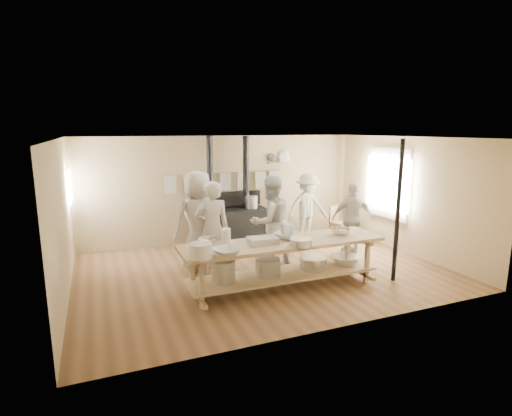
# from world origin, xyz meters

# --- Properties ---
(ground) EXTENTS (7.00, 7.00, 0.00)m
(ground) POSITION_xyz_m (0.00, 0.00, 0.00)
(ground) COLOR brown
(ground) RESTS_ON ground
(room_shell) EXTENTS (7.00, 7.00, 7.00)m
(room_shell) POSITION_xyz_m (0.00, 0.00, 1.62)
(room_shell) COLOR tan
(room_shell) RESTS_ON ground
(window_right) EXTENTS (0.09, 1.50, 1.65)m
(window_right) POSITION_xyz_m (3.47, 0.60, 1.50)
(window_right) COLOR beige
(window_right) RESTS_ON ground
(left_opening) EXTENTS (0.00, 0.90, 0.90)m
(left_opening) POSITION_xyz_m (-3.45, 2.00, 1.60)
(left_opening) COLOR white
(left_opening) RESTS_ON ground
(stove) EXTENTS (1.90, 0.75, 2.60)m
(stove) POSITION_xyz_m (-0.01, 2.12, 0.52)
(stove) COLOR black
(stove) RESTS_ON ground
(towel_rail) EXTENTS (3.00, 0.04, 0.47)m
(towel_rail) POSITION_xyz_m (0.00, 2.40, 1.56)
(towel_rail) COLOR tan
(towel_rail) RESTS_ON ground
(back_wall_shelf) EXTENTS (0.63, 0.14, 0.32)m
(back_wall_shelf) POSITION_xyz_m (1.46, 2.43, 2.00)
(back_wall_shelf) COLOR tan
(back_wall_shelf) RESTS_ON ground
(prep_table) EXTENTS (3.60, 0.90, 0.85)m
(prep_table) POSITION_xyz_m (-0.01, -0.90, 0.52)
(prep_table) COLOR tan
(prep_table) RESTS_ON ground
(support_post) EXTENTS (0.08, 0.08, 2.60)m
(support_post) POSITION_xyz_m (2.05, -1.35, 1.30)
(support_post) COLOR black
(support_post) RESTS_ON ground
(cook_far_left) EXTENTS (0.67, 0.45, 1.81)m
(cook_far_left) POSITION_xyz_m (-0.96, 0.23, 0.91)
(cook_far_left) COLOR beige
(cook_far_left) RESTS_ON ground
(cook_left) EXTENTS (1.02, 0.86, 1.86)m
(cook_left) POSITION_xyz_m (0.24, 0.20, 0.93)
(cook_left) COLOR beige
(cook_left) RESTS_ON ground
(cook_center) EXTENTS (1.05, 0.76, 1.98)m
(cook_center) POSITION_xyz_m (-1.14, 0.59, 0.99)
(cook_center) COLOR beige
(cook_center) RESTS_ON ground
(cook_right) EXTENTS (1.00, 0.67, 1.58)m
(cook_right) POSITION_xyz_m (2.34, 0.39, 0.79)
(cook_right) COLOR beige
(cook_right) RESTS_ON ground
(cook_by_window) EXTENTS (1.10, 0.64, 1.68)m
(cook_by_window) POSITION_xyz_m (1.91, 1.69, 0.84)
(cook_by_window) COLOR beige
(cook_by_window) RESTS_ON ground
(chair) EXTENTS (0.50, 0.50, 0.82)m
(chair) POSITION_xyz_m (2.78, 1.57, 0.24)
(chair) COLOR brown
(chair) RESTS_ON ground
(bowl_white_a) EXTENTS (0.55, 0.55, 0.10)m
(bowl_white_a) POSITION_xyz_m (-1.14, -1.23, 0.90)
(bowl_white_a) COLOR white
(bowl_white_a) RESTS_ON prep_table
(bowl_steel_a) EXTENTS (0.47, 0.47, 0.10)m
(bowl_steel_a) POSITION_xyz_m (-1.27, -0.57, 0.90)
(bowl_steel_a) COLOR silver
(bowl_steel_a) RESTS_ON prep_table
(bowl_white_b) EXTENTS (0.60, 0.60, 0.11)m
(bowl_white_b) POSITION_xyz_m (0.14, -0.75, 0.90)
(bowl_white_b) COLOR white
(bowl_white_b) RESTS_ON prep_table
(bowl_steel_b) EXTENTS (0.44, 0.44, 0.11)m
(bowl_steel_b) POSITION_xyz_m (1.19, -0.87, 0.91)
(bowl_steel_b) COLOR silver
(bowl_steel_b) RESTS_ON prep_table
(roasting_pan) EXTENTS (0.52, 0.37, 0.11)m
(roasting_pan) POSITION_xyz_m (-0.39, -0.89, 0.90)
(roasting_pan) COLOR #B2B2B7
(roasting_pan) RESTS_ON prep_table
(mixing_bowl_large) EXTENTS (0.43, 0.43, 0.12)m
(mixing_bowl_large) POSITION_xyz_m (0.16, -1.23, 0.91)
(mixing_bowl_large) COLOR silver
(mixing_bowl_large) RESTS_ON prep_table
(bucket_galv) EXTENTS (0.23, 0.23, 0.21)m
(bucket_galv) POSITION_xyz_m (0.23, -0.57, 0.96)
(bucket_galv) COLOR gray
(bucket_galv) RESTS_ON prep_table
(deep_bowl_enamel) EXTENTS (0.45, 0.45, 0.22)m
(deep_bowl_enamel) POSITION_xyz_m (-1.55, -1.23, 0.96)
(deep_bowl_enamel) COLOR white
(deep_bowl_enamel) RESTS_ON prep_table
(pitcher) EXTENTS (0.20, 0.20, 0.24)m
(pitcher) POSITION_xyz_m (-0.94, -0.57, 0.97)
(pitcher) COLOR white
(pitcher) RESTS_ON prep_table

